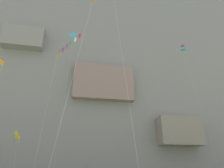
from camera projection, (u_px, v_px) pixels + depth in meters
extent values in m
cube|color=gray|center=(100.00, 67.00, 67.82)|extent=(180.00, 20.34, 70.50)
cube|color=gray|center=(24.00, 40.00, 54.91)|extent=(10.57, 4.78, 6.29)
cube|color=gray|center=(104.00, 83.00, 53.99)|extent=(16.03, 3.40, 9.87)
cube|color=gray|center=(179.00, 132.00, 51.42)|extent=(11.30, 4.85, 7.07)
cube|color=yellow|center=(17.00, 136.00, 33.66)|extent=(0.57, 1.96, 1.97)
cylinder|color=black|center=(17.00, 136.00, 33.66)|extent=(0.54, 0.03, 1.59)
cube|color=blue|center=(17.00, 140.00, 33.36)|extent=(0.04, 0.24, 0.12)
cube|color=orange|center=(16.00, 143.00, 33.20)|extent=(0.04, 0.24, 0.12)
cube|color=purple|center=(16.00, 146.00, 33.03)|extent=(0.05, 0.24, 0.12)
cube|color=orange|center=(15.00, 148.00, 32.86)|extent=(0.07, 0.24, 0.12)
cube|color=#38B2D1|center=(14.00, 151.00, 32.69)|extent=(0.07, 0.24, 0.12)
cylinder|color=silver|center=(15.00, 162.00, 30.45)|extent=(1.64, 3.79, 7.74)
cylinder|color=silver|center=(75.00, 68.00, 15.11)|extent=(2.54, 4.35, 19.45)
cube|color=orange|center=(1.00, 62.00, 20.07)|extent=(0.29, 0.48, 0.59)
cylinder|color=silver|center=(116.00, 15.00, 19.55)|extent=(1.90, 5.56, 33.07)
cube|color=pink|center=(182.00, 45.00, 54.23)|extent=(1.35, 1.35, 0.67)
cube|color=#38B2D1|center=(183.00, 49.00, 53.73)|extent=(1.35, 1.35, 0.67)
cylinder|color=black|center=(184.00, 47.00, 54.05)|extent=(0.03, 0.03, 1.81)
cylinder|color=black|center=(181.00, 47.00, 53.91)|extent=(0.03, 0.03, 1.81)
cylinder|color=silver|center=(200.00, 107.00, 46.16)|extent=(2.15, 2.54, 32.41)
cylinder|color=black|center=(69.00, 43.00, 27.06)|extent=(3.28, 5.55, 0.03)
cube|color=orange|center=(59.00, 53.00, 28.78)|extent=(0.30, 0.47, 0.58)
cube|color=purple|center=(63.00, 50.00, 28.04)|extent=(0.32, 0.48, 0.58)
cube|color=#CC3399|center=(67.00, 47.00, 27.30)|extent=(0.34, 0.49, 0.58)
cube|color=green|center=(71.00, 43.00, 26.56)|extent=(0.33, 0.49, 0.58)
cube|color=white|center=(75.00, 40.00, 25.82)|extent=(0.33, 0.49, 0.58)
cube|color=red|center=(80.00, 36.00, 25.08)|extent=(0.34, 0.49, 0.58)
cylinder|color=silver|center=(46.00, 110.00, 23.77)|extent=(0.64, 3.93, 18.45)
cube|color=#38B2D1|center=(73.00, 35.00, 50.47)|extent=(2.43, 0.99, 2.50)
cylinder|color=black|center=(73.00, 35.00, 50.47)|extent=(0.10, 0.76, 2.01)
cube|color=yellow|center=(73.00, 38.00, 50.08)|extent=(0.30, 0.09, 0.15)
cube|color=#38B2D1|center=(73.00, 40.00, 49.86)|extent=(0.30, 0.14, 0.15)
cube|color=purple|center=(73.00, 42.00, 49.67)|extent=(0.30, 0.12, 0.15)
cylinder|color=silver|center=(64.00, 95.00, 41.30)|extent=(1.07, 4.89, 33.78)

